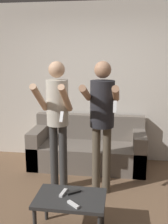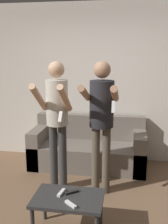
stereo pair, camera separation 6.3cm
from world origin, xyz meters
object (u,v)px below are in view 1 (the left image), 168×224
object	(u,v)px
coffee_table	(70,202)
remote_far	(74,192)
couch	(88,149)
remote_near	(73,204)
person_standing_left	(57,113)
person_standing_right	(102,113)
remote_mid	(63,193)

from	to	relation	value
coffee_table	remote_far	world-z (taller)	remote_far
couch	remote_near	distance (m)	1.90
person_standing_left	remote_far	size ratio (longest dim) A/B	12.39
person_standing_right	remote_far	distance (m)	1.07
remote_near	remote_far	distance (m)	0.23
couch	person_standing_right	distance (m)	1.23
person_standing_left	coffee_table	distance (m)	1.19
person_standing_right	coffee_table	bearing A→B (deg)	-105.61
person_standing_right	remote_near	bearing A→B (deg)	-100.29
person_standing_left	remote_near	xyz separation A→B (m)	(0.40, -1.03, -0.66)
person_standing_left	remote_near	bearing A→B (deg)	-68.67
person_standing_left	person_standing_right	distance (m)	0.59
person_standing_right	remote_near	xyz separation A→B (m)	(-0.19, -1.03, -0.68)
remote_near	coffee_table	bearing A→B (deg)	111.89
remote_mid	couch	bearing A→B (deg)	88.79
person_standing_right	coffee_table	size ratio (longest dim) A/B	2.45
remote_near	remote_mid	bearing A→B (deg)	126.22
person_standing_right	coffee_table	world-z (taller)	person_standing_right
coffee_table	remote_far	xyz separation A→B (m)	(0.02, 0.08, 0.07)
couch	remote_near	size ratio (longest dim) A/B	13.59
couch	remote_mid	size ratio (longest dim) A/B	12.20
couch	person_standing_left	xyz separation A→B (m)	(-0.29, -0.86, 0.81)
coffee_table	remote_near	distance (m)	0.17
couch	remote_mid	bearing A→B (deg)	-91.21
remote_near	couch	bearing A→B (deg)	93.26
person_standing_right	couch	bearing A→B (deg)	108.85
coffee_table	person_standing_right	bearing A→B (deg)	74.39
couch	coffee_table	size ratio (longest dim) A/B	2.60
remote_near	remote_mid	xyz separation A→B (m)	(-0.14, 0.20, 0.00)
person_standing_right	remote_near	world-z (taller)	person_standing_right
remote_near	remote_mid	size ratio (longest dim) A/B	0.90
couch	remote_mid	xyz separation A→B (m)	(-0.04, -1.70, 0.15)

